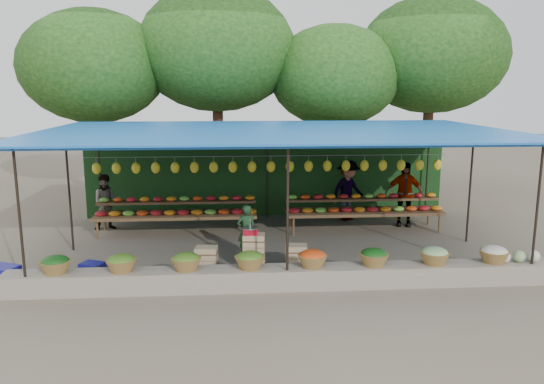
{
  "coord_description": "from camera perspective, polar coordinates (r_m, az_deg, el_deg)",
  "views": [
    {
      "loc": [
        -0.98,
        -12.37,
        3.78
      ],
      "look_at": [
        -0.06,
        0.2,
        1.29
      ],
      "focal_mm": 35.0,
      "sensor_mm": 36.0,
      "label": 1
    }
  ],
  "objects": [
    {
      "name": "blue_crate_back",
      "position": [
        11.51,
        -18.7,
        -7.89
      ],
      "size": [
        0.56,
        0.5,
        0.28
      ],
      "primitive_type": "cube",
      "rotation": [
        0.0,
        0.0,
        -0.42
      ],
      "color": "navy",
      "rests_on": "ground"
    },
    {
      "name": "produce_baskets",
      "position": [
        10.18,
        1.0,
        -7.26
      ],
      "size": [
        8.98,
        0.58,
        0.34
      ],
      "color": "brown",
      "rests_on": "stone_curb"
    },
    {
      "name": "stall_canopy",
      "position": [
        12.53,
        0.32,
        6.09
      ],
      "size": [
        10.8,
        6.6,
        2.82
      ],
      "color": "black",
      "rests_on": "ground"
    },
    {
      "name": "blue_crate_front",
      "position": [
        11.81,
        -26.9,
        -7.9
      ],
      "size": [
        0.68,
        0.59,
        0.34
      ],
      "primitive_type": "cube",
      "rotation": [
        0.0,
        0.0,
        -0.4
      ],
      "color": "navy",
      "rests_on": "ground"
    },
    {
      "name": "fruit_table_right",
      "position": [
        14.51,
        9.84,
        -1.64
      ],
      "size": [
        4.21,
        0.95,
        0.93
      ],
      "color": "#4E301F",
      "rests_on": "ground"
    },
    {
      "name": "vendor_seated",
      "position": [
        12.02,
        -2.78,
        -4.19
      ],
      "size": [
        0.49,
        0.38,
        1.2
      ],
      "primitive_type": "imported",
      "rotation": [
        0.0,
        0.0,
        3.36
      ],
      "color": "#1B3D1F",
      "rests_on": "ground"
    },
    {
      "name": "stone_curb",
      "position": [
        10.31,
        1.55,
        -9.17
      ],
      "size": [
        10.6,
        0.55,
        0.4
      ],
      "primitive_type": "cube",
      "color": "slate",
      "rests_on": "ground"
    },
    {
      "name": "customer_left",
      "position": [
        14.93,
        -17.34,
        -1.04
      ],
      "size": [
        0.86,
        0.74,
        1.51
      ],
      "primitive_type": "imported",
      "rotation": [
        0.0,
        0.0,
        0.26
      ],
      "color": "slate",
      "rests_on": "ground"
    },
    {
      "name": "weighing_scale",
      "position": [
        11.1,
        -2.36,
        -4.14
      ],
      "size": [
        0.32,
        0.32,
        0.34
      ],
      "color": "red",
      "rests_on": "crate_counter"
    },
    {
      "name": "fruit_table_left",
      "position": [
        14.16,
        -10.21,
        -1.97
      ],
      "size": [
        4.21,
        0.95,
        0.93
      ],
      "color": "#4E301F",
      "rests_on": "ground"
    },
    {
      "name": "customer_mid",
      "position": [
        15.38,
        8.19,
        0.15
      ],
      "size": [
        1.3,
        1.12,
        1.74
      ],
      "primitive_type": "imported",
      "rotation": [
        0.0,
        0.0,
        0.52
      ],
      "color": "slate",
      "rests_on": "ground"
    },
    {
      "name": "customer_right",
      "position": [
        15.07,
        14.04,
        -0.22
      ],
      "size": [
        1.11,
        0.64,
        1.78
      ],
      "primitive_type": "imported",
      "rotation": [
        0.0,
        0.0,
        -0.21
      ],
      "color": "slate",
      "rests_on": "ground"
    },
    {
      "name": "netting_backdrop",
      "position": [
        15.75,
        -0.57,
        1.92
      ],
      "size": [
        10.6,
        0.06,
        2.5
      ],
      "primitive_type": "cube",
      "color": "#1C4217",
      "rests_on": "ground"
    },
    {
      "name": "ground",
      "position": [
        12.97,
        0.33,
        -5.78
      ],
      "size": [
        60.0,
        60.0,
        0.0
      ],
      "primitive_type": "plane",
      "color": "brown",
      "rests_on": "ground"
    },
    {
      "name": "tree_row",
      "position": [
        18.54,
        0.42,
        14.02
      ],
      "size": [
        16.51,
        5.5,
        7.12
      ],
      "color": "#341C13",
      "rests_on": "ground"
    },
    {
      "name": "crate_counter",
      "position": [
        11.26,
        -2.1,
        -6.8
      ],
      "size": [
        2.38,
        0.39,
        0.77
      ],
      "color": "#A1805C",
      "rests_on": "ground"
    }
  ]
}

